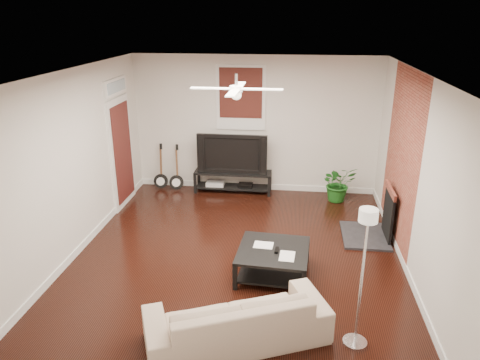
# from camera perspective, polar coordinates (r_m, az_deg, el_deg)

# --- Properties ---
(room) EXTENTS (5.01, 6.01, 2.81)m
(room) POSITION_cam_1_polar(r_m,az_deg,el_deg) (6.47, -0.43, 0.86)
(room) COLOR black
(room) RESTS_ON ground
(brick_accent) EXTENTS (0.02, 2.20, 2.80)m
(brick_accent) POSITION_cam_1_polar(r_m,az_deg,el_deg) (7.57, 19.66, 2.54)
(brick_accent) COLOR brown
(brick_accent) RESTS_ON floor
(fireplace) EXTENTS (0.80, 1.10, 0.92)m
(fireplace) POSITION_cam_1_polar(r_m,az_deg,el_deg) (7.83, 16.79, -3.91)
(fireplace) COLOR black
(fireplace) RESTS_ON floor
(window_back) EXTENTS (1.00, 0.06, 1.30)m
(window_back) POSITION_cam_1_polar(r_m,az_deg,el_deg) (9.23, 0.10, 10.28)
(window_back) COLOR #39160F
(window_back) RESTS_ON wall_back
(door_left) EXTENTS (0.08, 1.00, 2.50)m
(door_left) POSITION_cam_1_polar(r_m,az_deg,el_deg) (8.90, -14.76, 4.60)
(door_left) COLOR white
(door_left) RESTS_ON wall_left
(tv_stand) EXTENTS (1.60, 0.43, 0.45)m
(tv_stand) POSITION_cam_1_polar(r_m,az_deg,el_deg) (9.52, -0.90, -0.19)
(tv_stand) COLOR black
(tv_stand) RESTS_ON floor
(tv) EXTENTS (1.43, 0.19, 0.83)m
(tv) POSITION_cam_1_polar(r_m,az_deg,el_deg) (9.34, -0.90, 3.51)
(tv) COLOR black
(tv) RESTS_ON tv_stand
(coffee_table) EXTENTS (1.05, 1.05, 0.41)m
(coffee_table) POSITION_cam_1_polar(r_m,az_deg,el_deg) (6.60, 4.18, -10.26)
(coffee_table) COLOR black
(coffee_table) RESTS_ON floor
(sofa) EXTENTS (2.22, 1.56, 0.60)m
(sofa) POSITION_cam_1_polar(r_m,az_deg,el_deg) (5.38, -0.40, -16.93)
(sofa) COLOR #C8AE96
(sofa) RESTS_ON floor
(floor_lamp) EXTENTS (0.36, 0.36, 1.69)m
(floor_lamp) POSITION_cam_1_polar(r_m,az_deg,el_deg) (5.18, 15.05, -12.03)
(floor_lamp) COLOR silver
(floor_lamp) RESTS_ON floor
(potted_plant) EXTENTS (0.81, 0.76, 0.74)m
(potted_plant) POSITION_cam_1_polar(r_m,az_deg,el_deg) (9.22, 12.28, -0.41)
(potted_plant) COLOR #1B5F1B
(potted_plant) RESTS_ON floor
(guitar_left) EXTENTS (0.33, 0.25, 0.97)m
(guitar_left) POSITION_cam_1_polar(r_m,az_deg,el_deg) (9.73, -10.04, 1.59)
(guitar_left) COLOR black
(guitar_left) RESTS_ON floor
(guitar_right) EXTENTS (0.34, 0.28, 0.97)m
(guitar_right) POSITION_cam_1_polar(r_m,az_deg,el_deg) (9.61, -8.09, 1.46)
(guitar_right) COLOR black
(guitar_right) RESTS_ON floor
(ceiling_fan) EXTENTS (1.24, 1.24, 0.32)m
(ceiling_fan) POSITION_cam_1_polar(r_m,az_deg,el_deg) (6.18, -0.46, 11.41)
(ceiling_fan) COLOR white
(ceiling_fan) RESTS_ON ceiling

